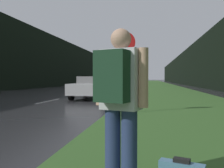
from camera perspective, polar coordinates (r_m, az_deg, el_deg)
The scene contains 10 objects.
grass_verge at distance 39.17m, azimuth 11.57°, elevation -0.51°, with size 6.00×240.00×0.02m, color #386028.
lane_stripe_c at distance 13.35m, azimuth -15.01°, elevation -3.98°, with size 0.12×3.00×0.01m, color silver.
lane_stripe_d at distance 19.91m, azimuth -6.65°, elevation -2.22°, with size 0.12×3.00×0.01m, color silver.
treeline_far_side at distance 51.57m, azimuth -8.11°, elevation 4.21°, with size 2.00×140.00×7.74m, color black.
treeline_near_side at distance 49.74m, azimuth 18.08°, elevation 3.73°, with size 2.00×140.00×6.80m, color black.
stop_sign at distance 8.26m, azimuth 3.04°, elevation 5.26°, with size 0.75×0.07×2.84m.
hitchhiker_with_backpack at distance 2.49m, azimuth 1.76°, elevation -3.61°, with size 0.58×0.51×1.75m.
car_passing_near at distance 14.66m, azimuth -4.45°, elevation -0.70°, with size 2.05×4.61×1.35m.
car_passing_far at distance 35.14m, azimuth 3.67°, elevation 0.57°, with size 1.95×4.79×1.54m.
car_oncoming at distance 51.06m, azimuth 0.96°, elevation 0.71°, with size 1.84×4.31×1.40m.
Camera 1 is at (5.50, 0.88, 1.21)m, focal length 38.00 mm.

